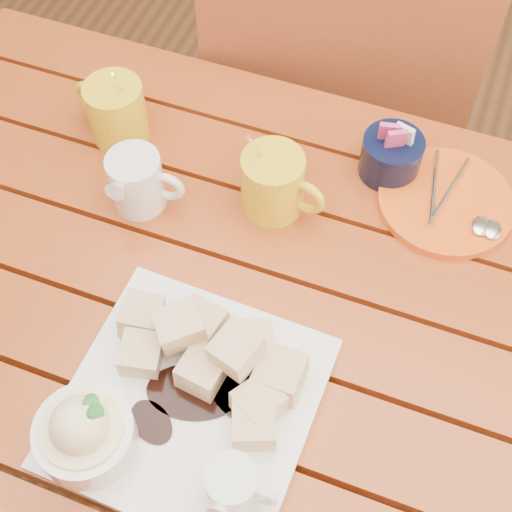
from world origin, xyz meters
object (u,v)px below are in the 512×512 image
at_px(coffee_mug_right, 274,183).
at_px(chair_far, 333,106).
at_px(table, 251,345).
at_px(orange_saucer, 447,202).
at_px(dessert_plate, 170,403).
at_px(coffee_mug_left, 115,110).

relative_size(coffee_mug_right, chair_far, 0.15).
bearing_deg(table, orange_saucer, 51.35).
xyz_separation_m(orange_saucer, chair_far, (-0.25, 0.34, -0.22)).
bearing_deg(coffee_mug_right, orange_saucer, 29.29).
height_order(table, orange_saucer, orange_saucer).
height_order(table, chair_far, chair_far).
xyz_separation_m(dessert_plate, chair_far, (-0.02, 0.75, -0.25)).
relative_size(dessert_plate, orange_saucer, 1.52).
distance_m(dessert_plate, orange_saucer, 0.47).
distance_m(table, orange_saucer, 0.33).
bearing_deg(coffee_mug_right, coffee_mug_left, 178.71).
relative_size(coffee_mug_left, chair_far, 0.15).
relative_size(table, dessert_plate, 4.22).
bearing_deg(chair_far, table, 82.55).
bearing_deg(chair_far, coffee_mug_left, 45.69).
bearing_deg(dessert_plate, table, 78.16).
height_order(dessert_plate, chair_far, chair_far).
bearing_deg(coffee_mug_right, chair_far, 101.92).
distance_m(table, coffee_mug_left, 0.39).
xyz_separation_m(coffee_mug_right, chair_far, (-0.02, 0.42, -0.26)).
relative_size(dessert_plate, chair_far, 0.30).
bearing_deg(chair_far, coffee_mug_right, 80.81).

